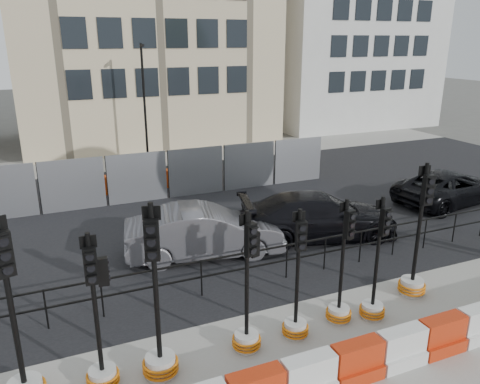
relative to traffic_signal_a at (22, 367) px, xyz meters
name	(u,v)px	position (x,y,z in m)	size (l,w,h in m)	color
ground	(266,310)	(5.22, 1.01, -0.75)	(120.00, 120.00, 0.00)	#51514C
road	(182,214)	(5.22, 8.01, -0.73)	(40.00, 14.00, 0.03)	black
sidewalk_far	(135,160)	(5.22, 17.01, -0.74)	(40.00, 4.00, 0.02)	gray
building_white	(344,13)	(22.22, 23.00, 7.25)	(12.00, 9.06, 16.00)	silver
kerb_railing	(246,263)	(5.22, 2.21, -0.06)	(18.00, 0.04, 1.00)	black
heras_fencing	(163,177)	(5.21, 10.81, -0.06)	(14.33, 1.72, 2.00)	#94969C
lamp_post_far	(144,101)	(5.72, 15.99, 2.48)	(0.12, 0.56, 6.00)	black
barrier_row	(333,370)	(5.22, -1.79, -0.38)	(16.75, 0.50, 0.80)	red
traffic_signal_a	(22,367)	(0.00, 0.00, 0.00)	(0.71, 0.71, 3.61)	silver
traffic_signal_b	(101,353)	(1.32, -0.12, -0.01)	(0.61, 0.61, 3.10)	silver
traffic_signal_c	(159,343)	(2.36, -0.24, -0.02)	(0.70, 0.70, 3.53)	silver
traffic_signal_d	(247,318)	(4.22, -0.15, -0.01)	(0.61, 0.61, 3.09)	silver
traffic_signal_e	(296,312)	(5.36, -0.16, -0.14)	(0.58, 0.58, 2.95)	silver
traffic_signal_f	(341,294)	(6.57, -0.04, -0.04)	(0.58, 0.58, 2.97)	silver
traffic_signal_g	(374,294)	(7.35, -0.23, -0.13)	(0.59, 0.59, 2.97)	silver
traffic_signal_h	(414,269)	(8.94, 0.23, -0.03)	(0.68, 0.68, 3.45)	silver
car_b	(204,232)	(4.86, 4.42, 0.02)	(4.84, 2.40, 1.52)	#535258
car_c	(319,216)	(8.71, 4.27, 0.00)	(5.48, 3.25, 1.49)	black
car_d	(449,187)	(15.23, 5.13, -0.09)	(4.96, 2.77, 1.31)	black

